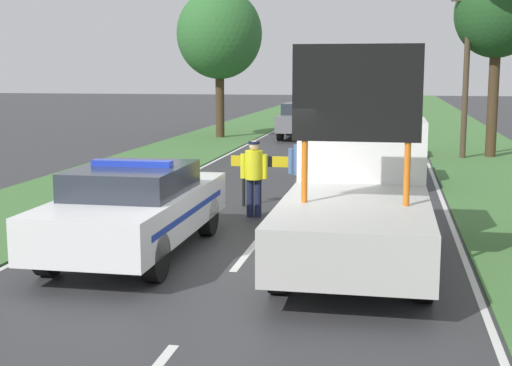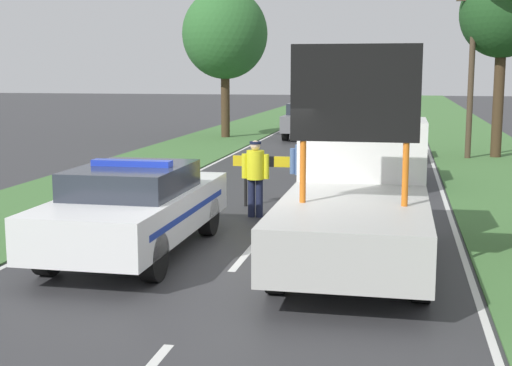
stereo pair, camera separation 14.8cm
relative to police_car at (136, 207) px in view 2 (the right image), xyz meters
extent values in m
plane|color=#333335|center=(1.82, -0.30, -0.79)|extent=(160.00, 160.00, 0.00)
cube|color=silver|center=(1.82, 0.24, -0.79)|extent=(0.12, 2.09, 0.01)
cube|color=silver|center=(1.82, 5.32, -0.79)|extent=(0.12, 2.09, 0.01)
cube|color=silver|center=(1.82, 10.39, -0.79)|extent=(0.12, 2.09, 0.01)
cube|color=silver|center=(1.82, 15.47, -0.79)|extent=(0.12, 2.09, 0.01)
cube|color=silver|center=(1.82, 20.55, -0.79)|extent=(0.12, 2.09, 0.01)
cube|color=silver|center=(1.82, 25.62, -0.79)|extent=(0.12, 2.09, 0.01)
cube|color=silver|center=(1.82, 30.70, -0.79)|extent=(0.12, 2.09, 0.01)
cube|color=silver|center=(1.82, 35.78, -0.79)|extent=(0.12, 2.09, 0.01)
cube|color=silver|center=(1.82, 40.86, -0.79)|extent=(0.12, 2.09, 0.01)
cube|color=silver|center=(1.82, 45.93, -0.79)|extent=(0.12, 2.09, 0.01)
cube|color=silver|center=(1.82, 51.01, -0.79)|extent=(0.12, 2.09, 0.01)
cube|color=silver|center=(-1.72, 18.17, -0.79)|extent=(0.10, 68.40, 0.01)
cube|color=silver|center=(5.37, 18.17, -0.79)|extent=(0.10, 68.40, 0.01)
cube|color=#427038|center=(-3.74, 19.70, -0.78)|extent=(3.83, 120.00, 0.03)
cube|color=#427038|center=(7.38, 19.70, -0.78)|extent=(3.83, 120.00, 0.03)
cube|color=white|center=(0.00, 0.02, -0.09)|extent=(1.90, 4.88, 0.69)
cube|color=#282D38|center=(0.00, -0.13, 0.48)|extent=(1.67, 2.24, 0.44)
cylinder|color=black|center=(-0.83, 1.53, -0.43)|extent=(0.24, 0.73, 0.73)
cylinder|color=black|center=(0.83, 1.53, -0.43)|extent=(0.24, 0.73, 0.73)
cylinder|color=black|center=(-0.83, -1.49, -0.43)|extent=(0.24, 0.73, 0.73)
cylinder|color=black|center=(0.83, -1.49, -0.43)|extent=(0.24, 0.73, 0.73)
cube|color=#1E38C6|center=(0.00, -0.13, 0.75)|extent=(1.33, 0.24, 0.10)
cube|color=#193399|center=(0.00, 0.02, -0.05)|extent=(1.91, 4.00, 0.10)
cube|color=black|center=(0.00, 2.49, -0.15)|extent=(1.05, 0.08, 0.41)
cube|color=white|center=(3.65, 1.81, 0.49)|extent=(2.18, 1.65, 1.79)
cube|color=#232833|center=(3.65, 2.62, 0.81)|extent=(1.85, 0.04, 0.79)
cube|color=#B2B2AD|center=(3.65, -0.92, -0.03)|extent=(2.18, 3.81, 0.75)
cylinder|color=#D16619|center=(2.92, -0.92, 0.80)|extent=(0.09, 0.09, 0.90)
cylinder|color=#D16619|center=(4.37, -0.92, 0.80)|extent=(0.09, 0.09, 0.90)
cube|color=black|center=(3.65, -0.92, 1.93)|extent=(1.81, 0.12, 1.36)
cylinder|color=black|center=(2.68, 1.81, -0.40)|extent=(0.24, 0.78, 0.78)
cylinder|color=black|center=(4.61, 1.81, -0.40)|extent=(0.24, 0.78, 0.78)
cylinder|color=black|center=(2.68, -1.68, -0.40)|extent=(0.24, 0.78, 0.78)
cylinder|color=black|center=(4.61, -1.68, -0.40)|extent=(0.24, 0.78, 0.78)
cylinder|color=black|center=(0.90, 4.47, -0.34)|extent=(0.07, 0.07, 0.91)
cylinder|color=black|center=(3.15, 4.47, -0.34)|extent=(0.07, 0.07, 0.91)
cube|color=yellow|center=(0.85, 4.47, 0.24)|extent=(0.47, 0.08, 0.23)
cube|color=black|center=(1.32, 4.47, 0.24)|extent=(0.47, 0.08, 0.23)
cube|color=yellow|center=(1.79, 4.47, 0.24)|extent=(0.47, 0.08, 0.23)
cube|color=black|center=(2.26, 4.47, 0.24)|extent=(0.47, 0.08, 0.23)
cube|color=yellow|center=(2.73, 4.47, 0.24)|extent=(0.47, 0.08, 0.23)
cube|color=black|center=(3.19, 4.47, 0.24)|extent=(0.47, 0.08, 0.23)
cylinder|color=#191E38|center=(1.27, 3.33, -0.39)|extent=(0.15, 0.15, 0.80)
cylinder|color=#191E38|center=(1.44, 3.33, -0.39)|extent=(0.15, 0.15, 0.80)
cylinder|color=yellow|center=(1.36, 3.33, 0.31)|extent=(0.37, 0.37, 0.60)
cylinder|color=yellow|center=(1.13, 3.33, 0.28)|extent=(0.12, 0.12, 0.51)
cylinder|color=yellow|center=(1.59, 3.33, 0.28)|extent=(0.12, 0.12, 0.51)
sphere|color=beige|center=(1.36, 3.33, 0.71)|extent=(0.21, 0.21, 0.21)
cylinder|color=#141933|center=(1.36, 3.33, 0.77)|extent=(0.24, 0.24, 0.05)
cylinder|color=brown|center=(2.22, 3.81, -0.37)|extent=(0.16, 0.16, 0.85)
cylinder|color=brown|center=(2.40, 3.81, -0.37)|extent=(0.16, 0.16, 0.85)
cylinder|color=#4C6B9E|center=(2.31, 3.81, 0.38)|extent=(0.39, 0.39, 0.64)
cylinder|color=#4C6B9E|center=(2.07, 3.81, 0.35)|extent=(0.13, 0.13, 0.54)
cylinder|color=#4C6B9E|center=(2.55, 3.81, 0.35)|extent=(0.13, 0.13, 0.54)
sphere|color=tan|center=(2.31, 3.81, 0.81)|extent=(0.22, 0.22, 0.22)
cube|color=black|center=(2.03, 5.83, -0.78)|extent=(0.52, 0.52, 0.03)
cone|color=orange|center=(2.03, 5.83, -0.42)|extent=(0.45, 0.45, 0.69)
cylinder|color=white|center=(2.03, 5.83, -0.38)|extent=(0.25, 0.25, 0.10)
cube|color=black|center=(3.77, 2.94, -0.78)|extent=(0.46, 0.46, 0.03)
cone|color=orange|center=(3.77, 2.94, -0.46)|extent=(0.39, 0.39, 0.60)
cylinder|color=white|center=(3.77, 2.94, -0.43)|extent=(0.22, 0.22, 0.08)
cube|color=black|center=(-0.34, 3.08, -0.78)|extent=(0.39, 0.39, 0.03)
cone|color=orange|center=(-0.34, 3.08, -0.51)|extent=(0.33, 0.33, 0.51)
cylinder|color=white|center=(-0.34, 3.08, -0.48)|extent=(0.19, 0.19, 0.07)
cube|color=navy|center=(3.78, 8.67, -0.03)|extent=(1.92, 4.05, 0.76)
cube|color=#282D38|center=(3.78, 8.55, 0.63)|extent=(1.69, 1.86, 0.56)
cylinder|color=black|center=(2.94, 9.93, -0.40)|extent=(0.24, 0.78, 0.78)
cylinder|color=black|center=(4.62, 9.93, -0.40)|extent=(0.24, 0.78, 0.78)
cylinder|color=black|center=(2.94, 7.41, -0.40)|extent=(0.24, 0.78, 0.78)
cylinder|color=black|center=(4.62, 7.41, -0.40)|extent=(0.24, 0.78, 0.78)
cube|color=#B2B2B7|center=(3.83, 14.16, -0.08)|extent=(1.71, 4.21, 0.69)
cube|color=#282D38|center=(3.83, 14.03, 0.50)|extent=(1.50, 1.94, 0.48)
cylinder|color=black|center=(3.09, 15.46, -0.43)|extent=(0.24, 0.72, 0.72)
cylinder|color=black|center=(4.56, 15.46, -0.43)|extent=(0.24, 0.72, 0.72)
cylinder|color=black|center=(3.09, 12.85, -0.43)|extent=(0.24, 0.72, 0.72)
cylinder|color=black|center=(4.56, 12.85, -0.43)|extent=(0.24, 0.72, 0.72)
cube|color=slate|center=(0.10, 21.15, -0.05)|extent=(1.73, 4.44, 0.72)
cube|color=#282D38|center=(0.10, 21.01, 0.55)|extent=(1.52, 2.04, 0.50)
cylinder|color=black|center=(-0.65, 22.52, -0.41)|extent=(0.24, 0.76, 0.76)
cylinder|color=black|center=(0.84, 22.52, -0.41)|extent=(0.24, 0.76, 0.76)
cylinder|color=black|center=(-0.65, 19.77, -0.41)|extent=(0.24, 0.76, 0.76)
cylinder|color=black|center=(0.84, 19.77, -0.41)|extent=(0.24, 0.76, 0.76)
cube|color=silver|center=(0.17, 27.84, -0.04)|extent=(1.91, 4.37, 0.73)
cube|color=#282D38|center=(0.17, 27.71, 0.58)|extent=(1.68, 2.01, 0.51)
cylinder|color=black|center=(-0.67, 29.20, -0.41)|extent=(0.24, 0.76, 0.76)
cylinder|color=black|center=(1.00, 29.20, -0.41)|extent=(0.24, 0.76, 0.76)
cylinder|color=black|center=(-0.67, 26.49, -0.41)|extent=(0.24, 0.76, 0.76)
cylinder|color=black|center=(1.00, 26.49, -0.41)|extent=(0.24, 0.76, 0.76)
cylinder|color=#42301E|center=(-3.57, 20.65, 0.82)|extent=(0.40, 0.40, 3.24)
ellipsoid|color=#2D662D|center=(-3.57, 20.65, 3.88)|extent=(3.83, 3.83, 4.03)
cylinder|color=#42301E|center=(7.60, 15.11, 1.16)|extent=(0.37, 0.37, 3.90)
ellipsoid|color=#1E471E|center=(7.60, 15.11, 4.20)|extent=(2.91, 2.91, 3.05)
cylinder|color=#473828|center=(6.61, 14.58, 2.21)|extent=(0.20, 0.20, 6.01)
camera|label=1|loc=(4.13, -11.05, 2.23)|focal=50.00mm
camera|label=2|loc=(4.28, -11.02, 2.23)|focal=50.00mm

